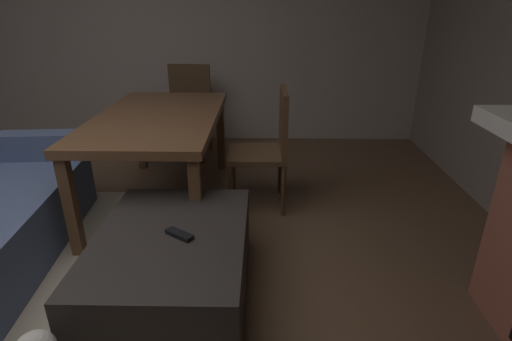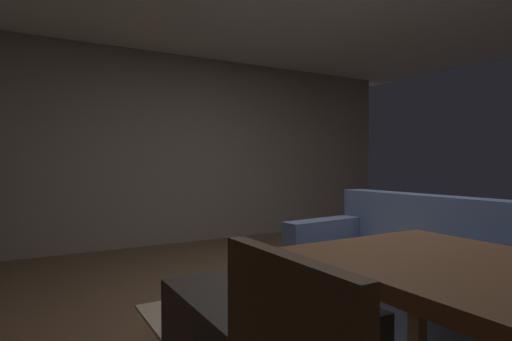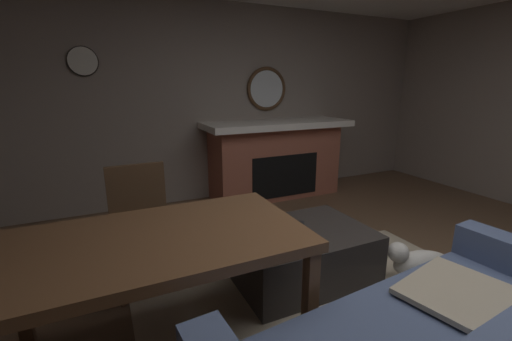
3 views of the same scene
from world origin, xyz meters
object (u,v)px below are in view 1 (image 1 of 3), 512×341
ottoman_coffee_table (174,267)px  tv_remote (179,234)px  dining_chair_south (269,142)px  dining_chair_east (188,105)px  dining_table (158,125)px

ottoman_coffee_table → tv_remote: tv_remote is taller
dining_chair_south → dining_chair_east: bearing=35.0°
ottoman_coffee_table → dining_table: dining_table is taller
ottoman_coffee_table → dining_table: bearing=15.7°
dining_table → dining_chair_south: size_ratio=1.72×
ottoman_coffee_table → tv_remote: size_ratio=6.65×
dining_chair_east → dining_table: bearing=179.6°
ottoman_coffee_table → tv_remote: (-0.03, -0.05, 0.22)m
dining_chair_east → tv_remote: bearing=-171.2°
dining_chair_south → dining_table: bearing=90.1°
ottoman_coffee_table → dining_chair_east: dining_chair_east is taller
dining_chair_south → ottoman_coffee_table: bearing=155.5°
dining_table → ottoman_coffee_table: bearing=-164.3°
tv_remote → dining_table: size_ratio=0.10×
dining_table → dining_chair_south: dining_chair_south is taller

